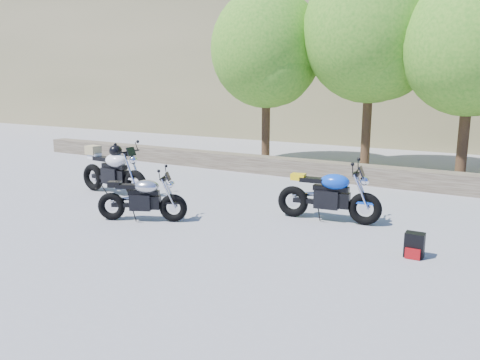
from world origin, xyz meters
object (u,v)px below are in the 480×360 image
backpack (414,246)px  white_bike (113,170)px  blue_bike (329,196)px  silver_bike (143,199)px

backpack → white_bike: bearing=173.1°
white_bike → blue_bike: 5.31m
silver_bike → backpack: silver_bike is taller
silver_bike → white_bike: 2.57m
silver_bike → backpack: 4.99m
silver_bike → blue_bike: (3.10, 1.86, 0.06)m
backpack → silver_bike: bearing=-173.9°
blue_bike → white_bike: bearing=178.6°
backpack → blue_bike: bearing=145.2°
blue_bike → backpack: (1.84, -1.22, -0.31)m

